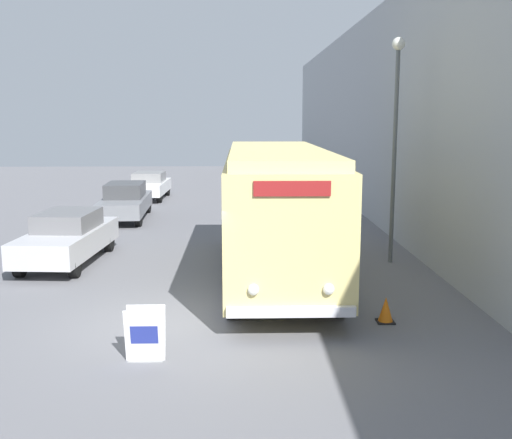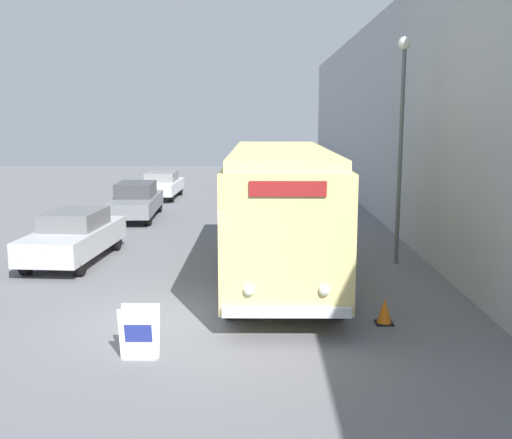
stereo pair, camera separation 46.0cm
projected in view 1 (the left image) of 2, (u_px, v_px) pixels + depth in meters
ground_plane at (167, 324)px, 12.33m from camera, size 80.00×80.00×0.00m
building_wall_right at (391, 117)px, 21.65m from camera, size 0.30×60.00×8.42m
vintage_bus at (277, 206)px, 15.60m from camera, size 2.58×9.29×3.40m
sign_board at (145, 335)px, 10.39m from camera, size 0.68×0.36×0.96m
streetlamp at (396, 119)px, 16.86m from camera, size 0.36×0.36×6.38m
parked_car_near at (68, 237)px, 17.35m from camera, size 2.05×4.68×1.50m
parked_car_mid at (125, 201)px, 24.80m from camera, size 1.95×4.87×1.51m
parked_car_far at (149, 185)px, 30.97m from camera, size 1.84×4.20×1.38m
traffic_cone at (386, 310)px, 12.37m from camera, size 0.36×0.36×0.54m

